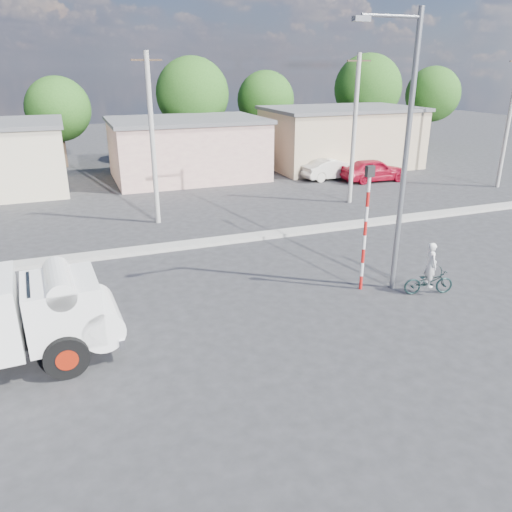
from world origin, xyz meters
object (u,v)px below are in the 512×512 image
object	(u,v)px
car_cream	(332,169)
streetlight	(403,147)
cyclist	(430,273)
traffic_pole	(366,218)
car_red	(374,170)
bicycle	(429,282)

from	to	relation	value
car_cream	streetlight	size ratio (longest dim) A/B	0.47
cyclist	traffic_pole	world-z (taller)	traffic_pole
traffic_pole	streetlight	world-z (taller)	streetlight
car_cream	car_red	xyz separation A→B (m)	(2.32, -1.58, 0.06)
car_cream	traffic_pole	distance (m)	18.35
car_red	traffic_pole	xyz separation A→B (m)	(-10.26, -14.85, 1.83)
car_cream	traffic_pole	xyz separation A→B (m)	(-7.95, -16.43, 1.89)
cyclist	streetlight	size ratio (longest dim) A/B	0.17
cyclist	traffic_pole	distance (m)	2.90
cyclist	car_red	xyz separation A→B (m)	(8.31, 16.00, -0.02)
car_cream	traffic_pole	size ratio (longest dim) A/B	0.98
cyclist	streetlight	distance (m)	4.39
cyclist	car_red	world-z (taller)	cyclist
cyclist	traffic_pole	bearing A→B (deg)	74.44
car_cream	streetlight	world-z (taller)	streetlight
car_red	bicycle	bearing A→B (deg)	155.71
cyclist	car_cream	size ratio (longest dim) A/B	0.36
bicycle	cyclist	world-z (taller)	cyclist
cyclist	streetlight	xyz separation A→B (m)	(-1.02, 0.85, 4.18)
bicycle	car_red	bearing A→B (deg)	-12.64
car_cream	cyclist	bearing A→B (deg)	158.43
car_red	streetlight	size ratio (longest dim) A/B	0.50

